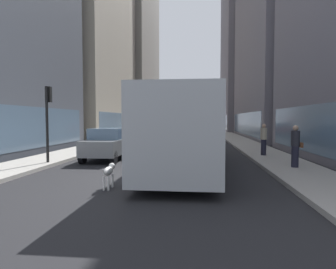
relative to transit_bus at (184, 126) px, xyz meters
name	(u,v)px	position (x,y,z in m)	size (l,w,h in m)	color
ground_plane	(186,133)	(-1.20, 31.91, -1.78)	(120.00, 120.00, 0.00)	#232326
sidewalk_left	(150,132)	(-6.90, 31.91, -1.70)	(2.40, 110.00, 0.15)	#ADA89E
sidewalk_right	(224,133)	(4.50, 31.91, -1.70)	(2.40, 110.00, 0.15)	#9E9991
building_left_far	(122,20)	(-13.10, 39.06, 18.10)	(11.05, 19.18, 39.77)	gray
building_right_mid	(291,31)	(10.70, 20.98, 9.98)	(9.69, 19.82, 23.53)	slate
building_right_far	(257,40)	(10.70, 40.06, 14.09)	(11.27, 15.79, 31.75)	slate
transit_bus	(184,126)	(0.00, 0.00, 0.00)	(2.78, 11.53, 3.05)	#999EA3
car_grey_wagon	(110,143)	(-4.00, 2.10, -0.95)	(1.71, 4.77, 1.62)	slate
car_blue_hatchback	(191,133)	(0.00, 14.26, -0.96)	(1.94, 3.97, 1.62)	#4C6BB7
car_red_coupe	(194,128)	(0.00, 29.85, -0.95)	(1.80, 4.73, 1.62)	red
box_truck	(169,122)	(-4.00, 32.96, -0.11)	(2.30, 7.50, 3.05)	#A51919
dalmatian_dog	(109,171)	(-2.05, -4.37, -1.26)	(0.22, 0.96, 0.72)	white
pedestrian_with_handbag	(295,146)	(4.52, -0.70, -0.76)	(0.45, 0.34, 1.69)	#1E1E2D
pedestrian_in_coat	(264,139)	(4.13, 3.24, -0.77)	(0.34, 0.34, 1.69)	#1E1E2D
traffic_light_near	(48,111)	(-6.10, -0.36, 0.66)	(0.24, 0.41, 3.40)	black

